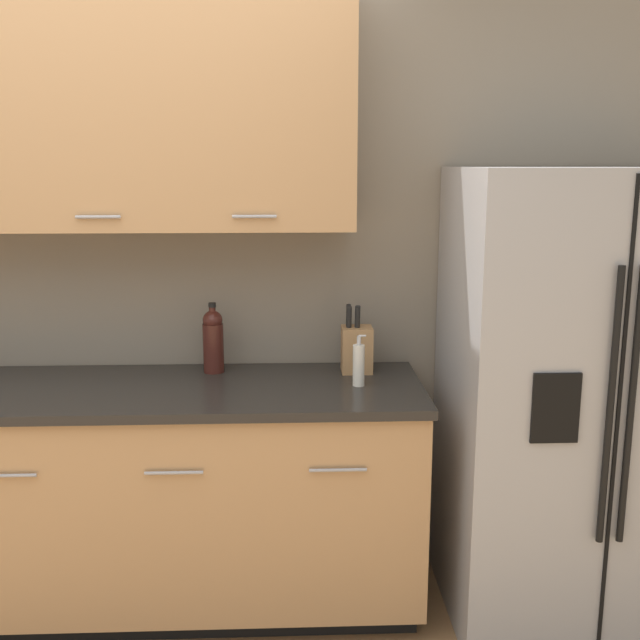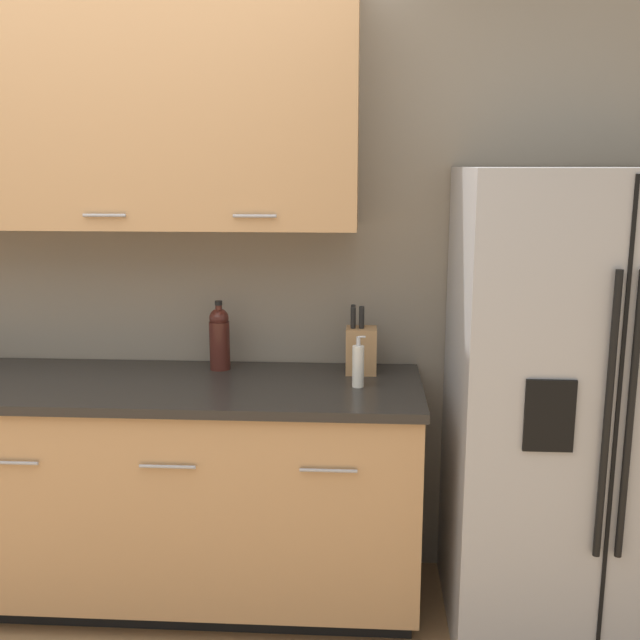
# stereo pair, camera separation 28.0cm
# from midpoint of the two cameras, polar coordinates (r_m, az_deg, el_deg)

# --- Properties ---
(wall_back) EXTENTS (10.00, 0.39, 2.60)m
(wall_back) POSITION_cam_midpoint_polar(r_m,az_deg,el_deg) (3.18, -19.49, 6.61)
(wall_back) COLOR gray
(wall_back) RESTS_ON ground_plane
(counter_unit) EXTENTS (2.37, 0.64, 0.92)m
(counter_unit) POSITION_cam_midpoint_polar(r_m,az_deg,el_deg) (3.13, -17.84, -12.80)
(counter_unit) COLOR black
(counter_unit) RESTS_ON ground_plane
(refrigerator) EXTENTS (0.94, 0.75, 1.73)m
(refrigerator) POSITION_cam_midpoint_polar(r_m,az_deg,el_deg) (2.98, 16.37, -5.78)
(refrigerator) COLOR #9E9EA0
(refrigerator) RESTS_ON ground_plane
(knife_block) EXTENTS (0.12, 0.11, 0.28)m
(knife_block) POSITION_cam_midpoint_polar(r_m,az_deg,el_deg) (3.00, 0.14, -2.17)
(knife_block) COLOR #A87A4C
(knife_block) RESTS_ON counter_unit
(wine_bottle) EXTENTS (0.08, 0.08, 0.28)m
(wine_bottle) POSITION_cam_midpoint_polar(r_m,az_deg,el_deg) (3.04, -10.77, -1.52)
(wine_bottle) COLOR #3D1914
(wine_bottle) RESTS_ON counter_unit
(soap_dispenser) EXTENTS (0.05, 0.04, 0.20)m
(soap_dispenser) POSITION_cam_midpoint_polar(r_m,az_deg,el_deg) (2.82, 0.13, -3.45)
(soap_dispenser) COLOR silver
(soap_dispenser) RESTS_ON counter_unit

